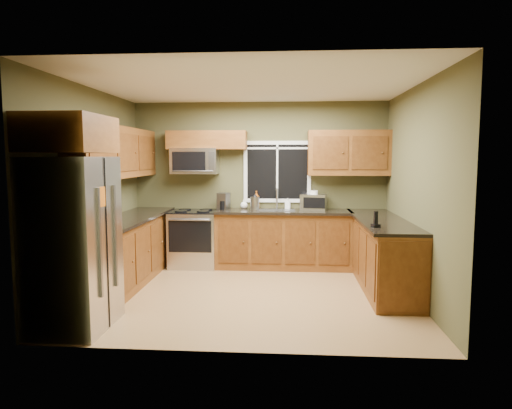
# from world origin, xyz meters

# --- Properties ---
(floor) EXTENTS (4.20, 4.20, 0.00)m
(floor) POSITION_xyz_m (0.00, 0.00, 0.00)
(floor) COLOR #976F43
(floor) RESTS_ON ground
(ceiling) EXTENTS (4.20, 4.20, 0.00)m
(ceiling) POSITION_xyz_m (0.00, 0.00, 2.70)
(ceiling) COLOR white
(ceiling) RESTS_ON back_wall
(back_wall) EXTENTS (4.20, 0.00, 4.20)m
(back_wall) POSITION_xyz_m (0.00, 1.80, 1.35)
(back_wall) COLOR #494728
(back_wall) RESTS_ON ground
(front_wall) EXTENTS (4.20, 0.00, 4.20)m
(front_wall) POSITION_xyz_m (0.00, -1.80, 1.35)
(front_wall) COLOR #494728
(front_wall) RESTS_ON ground
(left_wall) EXTENTS (0.00, 3.60, 3.60)m
(left_wall) POSITION_xyz_m (-2.10, 0.00, 1.35)
(left_wall) COLOR #494728
(left_wall) RESTS_ON ground
(right_wall) EXTENTS (0.00, 3.60, 3.60)m
(right_wall) POSITION_xyz_m (2.10, 0.00, 1.35)
(right_wall) COLOR #494728
(right_wall) RESTS_ON ground
(window) EXTENTS (1.12, 0.03, 1.02)m
(window) POSITION_xyz_m (0.30, 1.78, 1.55)
(window) COLOR white
(window) RESTS_ON back_wall
(base_cabinets_left) EXTENTS (0.60, 2.65, 0.90)m
(base_cabinets_left) POSITION_xyz_m (-1.80, 0.48, 0.45)
(base_cabinets_left) COLOR brown
(base_cabinets_left) RESTS_ON ground
(countertop_left) EXTENTS (0.65, 2.65, 0.04)m
(countertop_left) POSITION_xyz_m (-1.78, 0.48, 0.92)
(countertop_left) COLOR black
(countertop_left) RESTS_ON base_cabinets_left
(base_cabinets_back) EXTENTS (2.17, 0.60, 0.90)m
(base_cabinets_back) POSITION_xyz_m (0.42, 1.50, 0.45)
(base_cabinets_back) COLOR brown
(base_cabinets_back) RESTS_ON ground
(countertop_back) EXTENTS (2.17, 0.65, 0.04)m
(countertop_back) POSITION_xyz_m (0.42, 1.48, 0.92)
(countertop_back) COLOR black
(countertop_back) RESTS_ON base_cabinets_back
(base_cabinets_peninsula) EXTENTS (0.60, 2.52, 0.90)m
(base_cabinets_peninsula) POSITION_xyz_m (1.80, 0.54, 0.45)
(base_cabinets_peninsula) COLOR brown
(base_cabinets_peninsula) RESTS_ON ground
(countertop_peninsula) EXTENTS (0.65, 2.50, 0.04)m
(countertop_peninsula) POSITION_xyz_m (1.78, 0.55, 0.92)
(countertop_peninsula) COLOR black
(countertop_peninsula) RESTS_ON base_cabinets_peninsula
(upper_cabinets_left) EXTENTS (0.33, 2.65, 0.72)m
(upper_cabinets_left) POSITION_xyz_m (-1.94, 0.48, 1.86)
(upper_cabinets_left) COLOR brown
(upper_cabinets_left) RESTS_ON left_wall
(upper_cabinets_back_left) EXTENTS (1.30, 0.33, 0.30)m
(upper_cabinets_back_left) POSITION_xyz_m (-0.85, 1.64, 2.07)
(upper_cabinets_back_left) COLOR brown
(upper_cabinets_back_left) RESTS_ON back_wall
(upper_cabinets_back_right) EXTENTS (1.30, 0.33, 0.72)m
(upper_cabinets_back_right) POSITION_xyz_m (1.45, 1.64, 1.86)
(upper_cabinets_back_right) COLOR brown
(upper_cabinets_back_right) RESTS_ON back_wall
(upper_cabinet_over_fridge) EXTENTS (0.72, 0.90, 0.38)m
(upper_cabinet_over_fridge) POSITION_xyz_m (-1.74, -1.30, 2.03)
(upper_cabinet_over_fridge) COLOR brown
(upper_cabinet_over_fridge) RESTS_ON left_wall
(refrigerator) EXTENTS (0.74, 0.90, 1.80)m
(refrigerator) POSITION_xyz_m (-1.74, -1.30, 0.90)
(refrigerator) COLOR #B7B7BC
(refrigerator) RESTS_ON ground
(range) EXTENTS (0.76, 0.69, 0.94)m
(range) POSITION_xyz_m (-1.05, 1.47, 0.47)
(range) COLOR #B7B7BC
(range) RESTS_ON ground
(microwave) EXTENTS (0.76, 0.41, 0.42)m
(microwave) POSITION_xyz_m (-1.05, 1.61, 1.73)
(microwave) COLOR #B7B7BC
(microwave) RESTS_ON back_wall
(sink) EXTENTS (0.60, 0.42, 0.36)m
(sink) POSITION_xyz_m (0.30, 1.49, 0.95)
(sink) COLOR slate
(sink) RESTS_ON countertop_back
(toaster_oven) EXTENTS (0.46, 0.38, 0.25)m
(toaster_oven) POSITION_xyz_m (0.90, 1.60, 1.07)
(toaster_oven) COLOR #B7B7BC
(toaster_oven) RESTS_ON countertop_back
(coffee_maker) EXTENTS (0.21, 0.25, 0.27)m
(coffee_maker) POSITION_xyz_m (-0.57, 1.54, 1.07)
(coffee_maker) COLOR slate
(coffee_maker) RESTS_ON countertop_back
(kettle) EXTENTS (0.17, 0.17, 0.26)m
(kettle) POSITION_xyz_m (-0.05, 1.49, 1.06)
(kettle) COLOR #B7B7BC
(kettle) RESTS_ON countertop_back
(paper_towel_roll) EXTENTS (0.17, 0.17, 0.34)m
(paper_towel_roll) POSITION_xyz_m (0.90, 1.62, 1.10)
(paper_towel_roll) COLOR white
(paper_towel_roll) RESTS_ON countertop_back
(soap_bottle_a) EXTENTS (0.12, 0.12, 0.30)m
(soap_bottle_a) POSITION_xyz_m (-0.04, 1.67, 1.09)
(soap_bottle_a) COLOR #CA6313
(soap_bottle_a) RESTS_ON countertop_back
(soap_bottle_b) EXTENTS (0.09, 0.10, 0.18)m
(soap_bottle_b) POSITION_xyz_m (0.48, 1.70, 1.03)
(soap_bottle_b) COLOR white
(soap_bottle_b) RESTS_ON countertop_back
(soap_bottle_c) EXTENTS (0.14, 0.14, 0.15)m
(soap_bottle_c) POSITION_xyz_m (-0.25, 1.70, 1.02)
(soap_bottle_c) COLOR white
(soap_bottle_c) RESTS_ON countertop_back
(cordless_phone) EXTENTS (0.11, 0.11, 0.20)m
(cordless_phone) POSITION_xyz_m (1.56, -0.21, 1.00)
(cordless_phone) COLOR black
(cordless_phone) RESTS_ON countertop_peninsula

